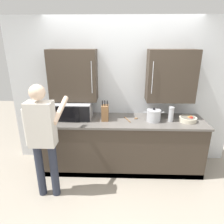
# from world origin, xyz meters

# --- Properties ---
(ground_plane) EXTENTS (9.79, 9.79, 0.00)m
(ground_plane) POSITION_xyz_m (0.00, 0.00, 0.00)
(ground_plane) COLOR #9E9384
(back_wall_tiled) EXTENTS (3.85, 0.44, 2.50)m
(back_wall_tiled) POSITION_xyz_m (-0.00, 1.20, 1.35)
(back_wall_tiled) COLOR silver
(back_wall_tiled) RESTS_ON ground_plane
(counter_unit) EXTENTS (2.71, 0.68, 0.90)m
(counter_unit) POSITION_xyz_m (0.00, 0.88, 0.45)
(counter_unit) COLOR #3D3328
(counter_unit) RESTS_ON ground_plane
(microwave_oven) EXTENTS (0.60, 0.37, 0.27)m
(microwave_oven) POSITION_xyz_m (-0.82, 0.92, 1.04)
(microwave_oven) COLOR #B7BABF
(microwave_oven) RESTS_ON counter_unit
(wooden_spoon) EXTENTS (0.24, 0.24, 0.02)m
(wooden_spoon) POSITION_xyz_m (0.17, 0.90, 0.91)
(wooden_spoon) COLOR brown
(wooden_spoon) RESTS_ON counter_unit
(fruit_bowl) EXTENTS (0.27, 0.27, 0.10)m
(fruit_bowl) POSITION_xyz_m (1.06, 0.85, 0.94)
(fruit_bowl) COLOR beige
(fruit_bowl) RESTS_ON counter_unit
(stock_pot) EXTENTS (0.32, 0.22, 0.22)m
(stock_pot) POSITION_xyz_m (0.51, 0.85, 1.00)
(stock_pot) COLOR #B7BABF
(stock_pot) RESTS_ON counter_unit
(thermos_flask) EXTENTS (0.08, 0.08, 0.24)m
(thermos_flask) POSITION_xyz_m (0.79, 0.84, 1.02)
(thermos_flask) COLOR #B7BABF
(thermos_flask) RESTS_ON counter_unit
(knife_block) EXTENTS (0.11, 0.15, 0.34)m
(knife_block) POSITION_xyz_m (-0.26, 0.86, 1.03)
(knife_block) COLOR brown
(knife_block) RESTS_ON counter_unit
(person_figure) EXTENTS (0.51, 0.54, 1.63)m
(person_figure) POSITION_xyz_m (-1.04, 0.19, 0.97)
(person_figure) COLOR #282D3D
(person_figure) RESTS_ON ground_plane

